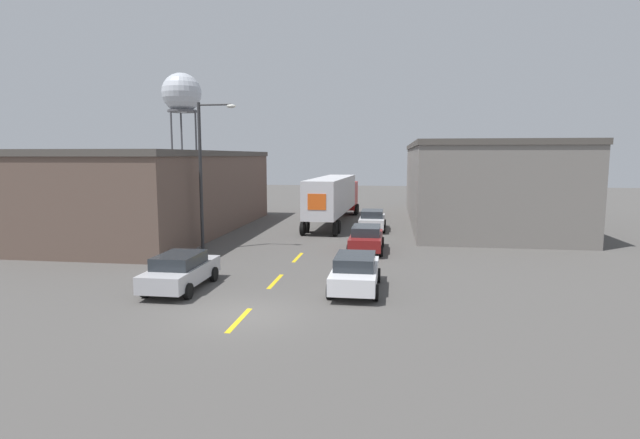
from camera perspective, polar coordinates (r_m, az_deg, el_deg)
name	(u,v)px	position (r m, az deg, el deg)	size (l,w,h in m)	color
ground_plane	(244,315)	(18.80, -8.66, -10.72)	(160.00, 160.00, 0.00)	#4C4947
road_centerline	(275,281)	(23.38, -5.12, -7.05)	(0.20, 13.76, 0.01)	gold
warehouse_left	(166,191)	(40.07, -17.15, 3.10)	(10.13, 23.28, 6.15)	brown
warehouse_right	(476,183)	(45.67, 17.42, 4.01)	(11.42, 25.83, 6.85)	slate
semi_truck	(334,195)	(42.79, 1.61, 2.77)	(3.30, 16.05, 3.99)	#B21919
parked_car_left_near	(181,270)	(22.67, -15.63, -5.63)	(2.09, 4.77, 1.58)	#B2B2B7
parked_car_right_far	(372,220)	(39.18, 5.99, -0.01)	(2.09, 4.77, 1.58)	silver
parked_car_right_mid	(366,238)	(30.42, 5.31, -2.12)	(2.09, 4.77, 1.58)	maroon
parked_car_right_near	(355,272)	(21.66, 4.05, -5.97)	(2.09, 4.77, 1.58)	silver
water_tower	(182,94)	(80.64, -15.53, 13.63)	(5.93, 5.93, 18.19)	#47474C
street_lamp	(204,167)	(31.07, -13.09, 5.87)	(2.39, 0.32, 8.94)	#2D2D30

